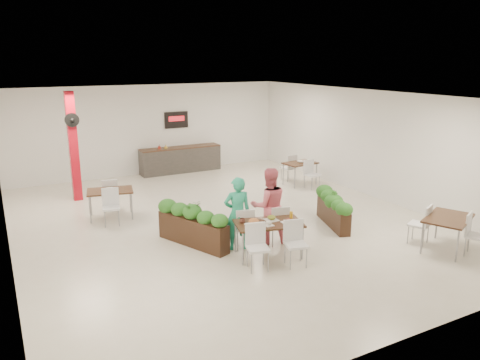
% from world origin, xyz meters
% --- Properties ---
extents(ground, '(12.00, 12.00, 0.00)m').
position_xyz_m(ground, '(0.00, 0.00, 0.00)').
color(ground, beige).
rests_on(ground, ground).
extents(room_shell, '(10.10, 12.10, 3.22)m').
position_xyz_m(room_shell, '(0.00, 0.00, 2.01)').
color(room_shell, white).
rests_on(room_shell, ground).
extents(red_column, '(0.40, 0.41, 3.20)m').
position_xyz_m(red_column, '(-3.00, 3.79, 1.64)').
color(red_column, '#AD0B1A').
rests_on(red_column, ground).
extents(service_counter, '(3.00, 0.64, 2.20)m').
position_xyz_m(service_counter, '(1.00, 5.65, 0.49)').
color(service_counter, '#312E2B').
rests_on(service_counter, ground).
extents(main_table, '(1.60, 1.88, 0.92)m').
position_xyz_m(main_table, '(-0.14, -2.40, 0.64)').
color(main_table, '#331B11').
rests_on(main_table, ground).
extents(diner_man, '(0.68, 0.53, 1.64)m').
position_xyz_m(diner_man, '(-0.53, -1.75, 0.82)').
color(diner_man, '#26A57D').
rests_on(diner_man, ground).
extents(diner_woman, '(0.99, 0.86, 1.75)m').
position_xyz_m(diner_woman, '(0.27, -1.75, 0.87)').
color(diner_woman, '#F36C7D').
rests_on(diner_woman, ground).
extents(planter_left, '(1.03, 1.90, 1.06)m').
position_xyz_m(planter_left, '(-1.32, -1.10, 0.52)').
color(planter_left, black).
rests_on(planter_left, ground).
extents(planter_right, '(0.83, 1.69, 0.91)m').
position_xyz_m(planter_right, '(2.29, -1.57, 0.48)').
color(planter_right, black).
rests_on(planter_right, ground).
extents(side_table_a, '(1.30, 1.67, 0.92)m').
position_xyz_m(side_table_a, '(-2.50, 1.69, 0.63)').
color(side_table_a, '#331B11').
rests_on(side_table_a, ground).
extents(side_table_b, '(1.13, 1.65, 0.92)m').
position_xyz_m(side_table_b, '(3.86, 2.09, 0.62)').
color(side_table_b, '#331B11').
rests_on(side_table_b, ground).
extents(side_table_c, '(1.48, 1.65, 0.92)m').
position_xyz_m(side_table_c, '(3.49, -3.96, 0.63)').
color(side_table_c, '#331B11').
rests_on(side_table_c, ground).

